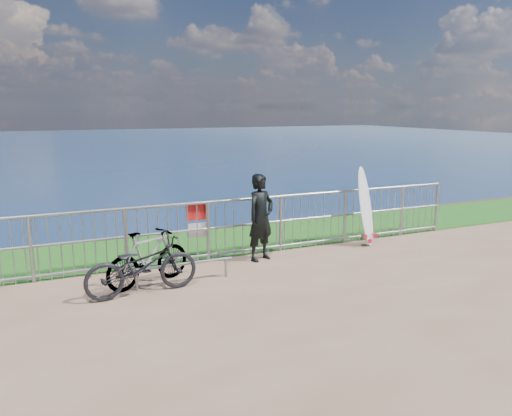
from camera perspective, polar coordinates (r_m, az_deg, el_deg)
name	(u,v)px	position (r m, az deg, el deg)	size (l,w,h in m)	color
grass_strip	(215,242)	(10.57, -4.76, -3.91)	(120.00, 120.00, 0.00)	#1A5617
railing	(234,227)	(9.43, -2.56, -2.20)	(10.06, 0.10, 1.13)	gray
surfer	(261,217)	(9.19, 0.56, -1.09)	(0.59, 0.39, 1.62)	black
surfboard	(366,209)	(10.45, 12.45, -0.15)	(0.54, 0.52, 1.63)	white
bicycle_near	(142,265)	(7.78, -12.93, -6.42)	(0.60, 1.73, 0.91)	black
bicycle_far	(148,258)	(8.16, -12.23, -5.57)	(0.42, 1.50, 0.90)	black
bike_rack	(182,266)	(8.18, -8.40, -6.59)	(1.68, 0.05, 0.35)	gray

